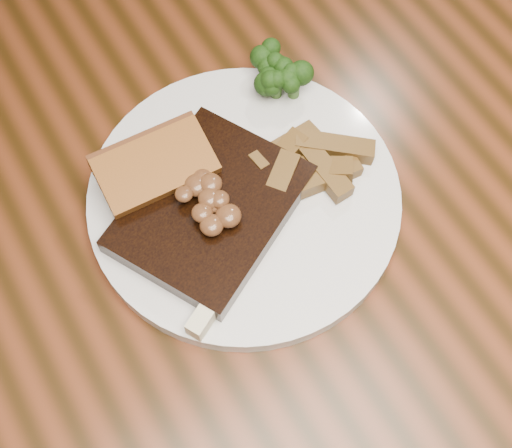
{
  "coord_description": "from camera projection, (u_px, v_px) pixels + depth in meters",
  "views": [
    {
      "loc": [
        -0.13,
        -0.22,
        1.33
      ],
      "look_at": [
        0.0,
        0.01,
        0.78
      ],
      "focal_mm": 50.0,
      "sensor_mm": 36.0,
      "label": 1
    }
  ],
  "objects": [
    {
      "name": "ground",
      "position": [
        257.0,
        416.0,
        1.31
      ],
      "size": [
        4.5,
        4.5,
        0.0
      ],
      "primitive_type": "plane",
      "color": "black",
      "rests_on": "ground"
    },
    {
      "name": "dining_table",
      "position": [
        259.0,
        288.0,
        0.72
      ],
      "size": [
        1.6,
        0.9,
        0.75
      ],
      "color": "#532510",
      "rests_on": "ground"
    },
    {
      "name": "plate",
      "position": [
        244.0,
        199.0,
        0.65
      ],
      "size": [
        0.29,
        0.29,
        0.01
      ],
      "primitive_type": "cylinder",
      "rotation": [
        0.0,
        0.0,
        -0.03
      ],
      "color": "silver",
      "rests_on": "dining_table"
    },
    {
      "name": "steak",
      "position": [
        211.0,
        209.0,
        0.62
      ],
      "size": [
        0.2,
        0.18,
        0.02
      ],
      "primitive_type": "cube",
      "rotation": [
        0.0,
        0.0,
        0.49
      ],
      "color": "black",
      "rests_on": "plate"
    },
    {
      "name": "steak_bone",
      "position": [
        243.0,
        261.0,
        0.61
      ],
      "size": [
        0.14,
        0.09,
        0.02
      ],
      "primitive_type": "cube",
      "rotation": [
        0.0,
        0.0,
        0.49
      ],
      "color": "beige",
      "rests_on": "plate"
    },
    {
      "name": "mushroom_pile",
      "position": [
        204.0,
        192.0,
        0.6
      ],
      "size": [
        0.06,
        0.06,
        0.03
      ],
      "primitive_type": null,
      "color": "brown",
      "rests_on": "steak"
    },
    {
      "name": "garlic_bread",
      "position": [
        159.0,
        179.0,
        0.64
      ],
      "size": [
        0.1,
        0.06,
        0.02
      ],
      "primitive_type": "cube",
      "rotation": [
        0.0,
        0.0,
        -0.05
      ],
      "color": "brown",
      "rests_on": "plate"
    },
    {
      "name": "potato_wedges",
      "position": [
        299.0,
        170.0,
        0.64
      ],
      "size": [
        0.09,
        0.09,
        0.02
      ],
      "primitive_type": null,
      "color": "brown",
      "rests_on": "plate"
    },
    {
      "name": "broccoli_cluster",
      "position": [
        266.0,
        83.0,
        0.67
      ],
      "size": [
        0.06,
        0.06,
        0.04
      ],
      "primitive_type": null,
      "color": "#1C3C0D",
      "rests_on": "plate"
    }
  ]
}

